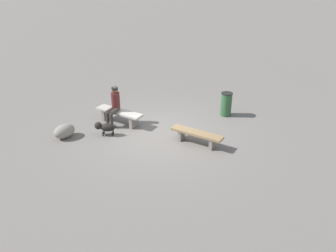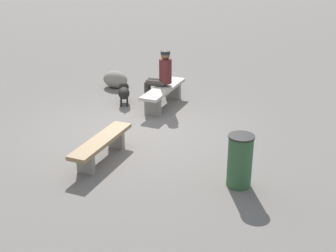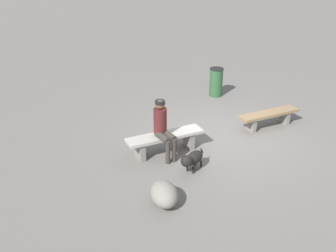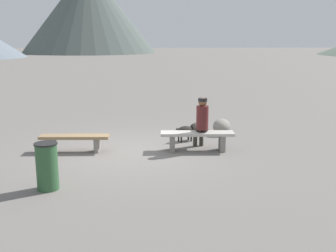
# 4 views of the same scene
# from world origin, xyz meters

# --- Properties ---
(ground) EXTENTS (210.00, 210.00, 0.06)m
(ground) POSITION_xyz_m (0.00, 0.00, -0.03)
(ground) COLOR slate
(bench_left) EXTENTS (1.73, 0.45, 0.42)m
(bench_left) POSITION_xyz_m (-1.45, 0.04, 0.31)
(bench_left) COLOR gray
(bench_left) RESTS_ON ground
(bench_right) EXTENTS (1.85, 0.53, 0.48)m
(bench_right) POSITION_xyz_m (1.62, -0.04, 0.34)
(bench_right) COLOR gray
(bench_right) RESTS_ON ground
(seated_person) EXTENTS (0.35, 0.67, 1.35)m
(seated_person) POSITION_xyz_m (1.73, 0.06, 0.77)
(seated_person) COLOR #511E1E
(seated_person) RESTS_ON ground
(dog) EXTENTS (0.73, 0.48, 0.47)m
(dog) POSITION_xyz_m (1.49, 0.95, 0.30)
(dog) COLOR black
(dog) RESTS_ON ground
(trash_bin) EXTENTS (0.43, 0.43, 0.90)m
(trash_bin) POSITION_xyz_m (-1.53, -2.51, 0.45)
(trash_bin) COLOR #2D5633
(trash_bin) RESTS_ON ground
(boulder) EXTENTS (0.65, 0.81, 0.45)m
(boulder) POSITION_xyz_m (2.57, 1.71, 0.23)
(boulder) COLOR gray
(boulder) RESTS_ON ground
(distant_peak_3) EXTENTS (24.73, 24.73, 15.61)m
(distant_peak_3) POSITION_xyz_m (-9.67, 68.17, 7.81)
(distant_peak_3) COLOR #4C5651
(distant_peak_3) RESTS_ON ground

